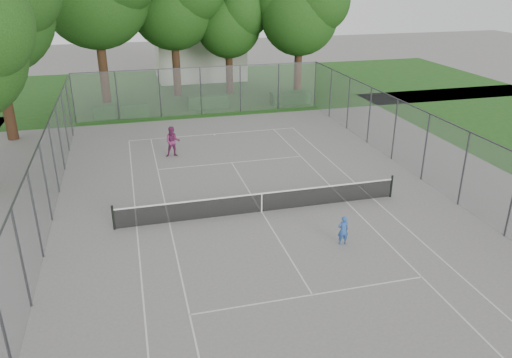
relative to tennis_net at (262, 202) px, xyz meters
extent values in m
plane|color=slate|center=(0.00, 0.00, -0.51)|extent=(120.00, 120.00, 0.00)
cube|color=#1B4614|center=(0.00, 26.00, -0.51)|extent=(60.00, 20.00, 0.00)
cube|color=silver|center=(0.00, 11.88, -0.50)|extent=(10.97, 0.06, 0.01)
cube|color=silver|center=(-5.49, 0.00, -0.50)|extent=(0.06, 23.77, 0.01)
cube|color=silver|center=(5.49, 0.00, -0.50)|extent=(0.06, 23.77, 0.01)
cube|color=silver|center=(-4.12, 0.00, -0.50)|extent=(0.06, 23.77, 0.01)
cube|color=silver|center=(4.12, 0.00, -0.50)|extent=(0.06, 23.77, 0.01)
cube|color=silver|center=(0.00, -6.40, -0.50)|extent=(8.23, 0.06, 0.01)
cube|color=silver|center=(0.00, 6.40, -0.50)|extent=(8.23, 0.06, 0.01)
cube|color=silver|center=(0.00, 0.00, -0.50)|extent=(0.06, 12.80, 0.01)
cube|color=silver|center=(0.00, 11.73, -0.50)|extent=(0.06, 0.30, 0.01)
cylinder|color=black|center=(-6.39, 0.00, 0.04)|extent=(0.10, 0.10, 1.10)
cylinder|color=black|center=(6.39, 0.00, 0.04)|extent=(0.10, 0.10, 1.10)
cube|color=black|center=(0.00, 0.00, -0.06)|extent=(12.67, 0.01, 0.86)
cube|color=white|center=(0.00, 0.00, 0.40)|extent=(12.77, 0.03, 0.06)
cube|color=white|center=(0.00, 0.00, -0.07)|extent=(0.05, 0.02, 0.88)
cylinder|color=#38383D|center=(-9.00, 17.00, 1.24)|extent=(0.08, 0.08, 3.50)
cylinder|color=#38383D|center=(9.00, 17.00, 1.24)|extent=(0.08, 0.08, 3.50)
cube|color=slate|center=(0.00, 17.00, 1.24)|extent=(18.00, 0.02, 3.50)
cube|color=slate|center=(-9.00, 0.00, 1.24)|extent=(0.02, 34.00, 3.50)
cube|color=slate|center=(9.00, 0.00, 1.24)|extent=(0.02, 34.00, 3.50)
cube|color=#38383D|center=(0.00, 17.00, 2.99)|extent=(18.00, 0.05, 0.05)
cube|color=#38383D|center=(-9.00, 0.00, 2.99)|extent=(0.05, 34.00, 0.05)
cube|color=#38383D|center=(9.00, 0.00, 2.99)|extent=(0.05, 34.00, 0.05)
cylinder|color=#321D12|center=(-6.88, 21.18, 2.31)|extent=(0.69, 0.69, 5.64)
cylinder|color=#321D12|center=(-1.02, 23.61, 1.92)|extent=(0.66, 0.66, 4.86)
sphere|color=#14370F|center=(-1.02, 23.61, 6.77)|extent=(6.91, 6.91, 6.91)
cylinder|color=#321D12|center=(3.51, 23.41, 1.41)|extent=(0.61, 0.61, 3.84)
sphere|color=#14370F|center=(3.51, 23.41, 5.24)|extent=(5.46, 5.46, 5.46)
sphere|color=#14370F|center=(4.60, 22.59, 6.33)|extent=(4.37, 4.37, 4.37)
sphere|color=#14370F|center=(2.55, 24.09, 6.06)|extent=(4.09, 4.09, 4.09)
cylinder|color=#321D12|center=(8.81, 20.61, 1.67)|extent=(0.63, 0.63, 4.37)
sphere|color=#14370F|center=(8.81, 20.61, 6.03)|extent=(6.21, 6.21, 6.21)
sphere|color=#14370F|center=(10.05, 19.67, 7.27)|extent=(4.97, 4.97, 4.97)
sphere|color=#14370F|center=(7.72, 21.38, 6.96)|extent=(4.66, 4.66, 4.66)
cylinder|color=#321D12|center=(-12.64, 14.16, 2.07)|extent=(0.67, 0.67, 5.16)
cube|color=#174215|center=(-5.87, 17.84, -0.02)|extent=(3.89, 1.17, 0.97)
cube|color=#174215|center=(0.79, 18.72, -0.02)|extent=(3.12, 0.89, 0.98)
cube|color=#174215|center=(7.47, 18.51, -0.04)|extent=(3.14, 1.15, 0.94)
cube|color=beige|center=(2.04, 30.84, 2.61)|extent=(8.33, 6.25, 6.25)
cube|color=#545359|center=(2.04, 30.84, 5.74)|extent=(8.25, 6.46, 8.25)
imported|color=#2C56A6|center=(2.34, -3.53, 0.10)|extent=(0.46, 0.32, 1.22)
imported|color=#762757|center=(-3.04, 8.30, 0.38)|extent=(0.94, 0.77, 1.79)
camera|label=1|loc=(-5.35, -19.31, 9.51)|focal=35.00mm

